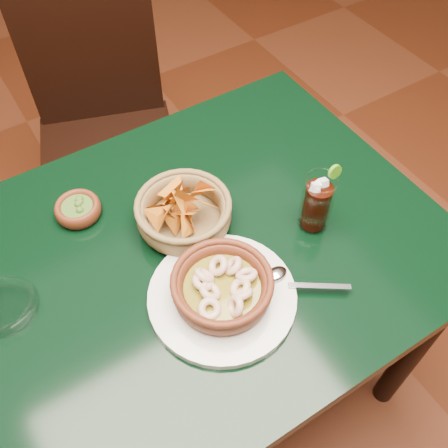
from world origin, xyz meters
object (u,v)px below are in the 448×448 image
dining_chair (106,130)px  shrimp_plate (223,289)px  cola_drink (317,203)px  chip_basket (183,212)px  dining_table (165,289)px

dining_chair → shrimp_plate: dining_chair is taller
cola_drink → chip_basket: bearing=147.7°
shrimp_plate → chip_basket: size_ratio=1.55×
dining_chair → cola_drink: size_ratio=5.87×
dining_table → chip_basket: (0.09, 0.07, 0.14)m
shrimp_plate → chip_basket: bearing=82.0°
dining_table → chip_basket: bearing=35.4°
dining_table → chip_basket: 0.18m
shrimp_plate → chip_basket: (0.03, 0.20, 0.00)m
chip_basket → cola_drink: 0.28m
dining_chair → chip_basket: size_ratio=3.97×
chip_basket → shrimp_plate: bearing=-98.0°
shrimp_plate → dining_table: bearing=116.1°
shrimp_plate → cola_drink: bearing=11.4°
dining_table → cola_drink: size_ratio=7.53×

